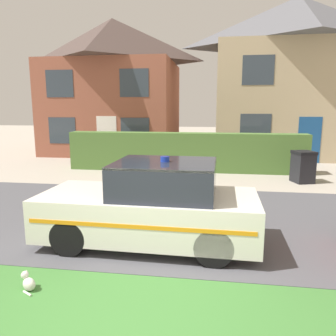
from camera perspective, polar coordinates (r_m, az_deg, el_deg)
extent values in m
plane|color=#A89E8E|center=(4.30, -7.58, -25.35)|extent=(80.00, 80.00, 0.00)
cube|color=#4C4C51|center=(7.69, 0.33, -8.53)|extent=(28.00, 5.45, 0.01)
cube|color=#3D7533|center=(4.39, -7.10, -24.40)|extent=(28.00, 2.02, 0.01)
cube|color=#4C7233|center=(13.09, 2.99, 2.81)|extent=(9.39, 0.73, 1.53)
cylinder|color=black|center=(7.23, -11.66, -7.30)|extent=(0.64, 0.21, 0.63)
cylinder|color=black|center=(5.96, -16.86, -11.48)|extent=(0.64, 0.21, 0.63)
cylinder|color=black|center=(6.77, 8.33, -8.42)|extent=(0.64, 0.21, 0.63)
cylinder|color=black|center=(5.39, 7.97, -13.50)|extent=(0.64, 0.21, 0.63)
cube|color=silver|center=(6.13, -3.41, -7.97)|extent=(3.99, 1.76, 0.77)
cube|color=#232833|center=(5.89, -0.53, -1.80)|extent=(1.82, 1.55, 0.60)
cube|color=silver|center=(5.84, -0.54, 0.90)|extent=(1.82, 1.55, 0.04)
cube|color=orange|center=(6.91, -1.85, -5.33)|extent=(3.76, 0.08, 0.07)
cube|color=orange|center=(5.34, -5.46, -10.21)|extent=(3.76, 0.08, 0.07)
cylinder|color=#1933A5|center=(5.83, -0.54, 1.57)|extent=(0.16, 0.16, 0.10)
ellipsoid|color=silver|center=(5.20, -23.03, -18.12)|extent=(0.25, 0.22, 0.18)
ellipsoid|color=white|center=(5.27, -23.50, -17.94)|extent=(0.09, 0.10, 0.10)
sphere|color=silver|center=(5.22, -23.66, -16.68)|extent=(0.11, 0.11, 0.11)
cone|color=silver|center=(5.22, -23.42, -16.15)|extent=(0.04, 0.04, 0.04)
cone|color=silver|center=(5.19, -23.99, -16.33)|extent=(0.04, 0.04, 0.04)
cylinder|color=silver|center=(5.15, -23.31, -19.43)|extent=(0.17, 0.11, 0.03)
cube|color=#93513D|center=(19.08, -9.30, 10.23)|extent=(6.76, 5.53, 4.93)
pyramid|color=#473833|center=(19.41, -9.64, 21.01)|extent=(7.10, 5.80, 2.33)
cube|color=white|center=(16.37, -10.60, 5.20)|extent=(1.00, 0.02, 2.10)
cube|color=#333D47|center=(17.23, -17.94, 6.23)|extent=(1.40, 0.02, 1.30)
cube|color=#333D47|center=(15.94, -5.78, 6.38)|extent=(1.40, 0.02, 1.30)
cube|color=#333D47|center=(17.23, -18.38, 13.77)|extent=(1.40, 0.02, 1.30)
cube|color=#333D47|center=(15.94, -5.93, 14.54)|extent=(1.40, 0.02, 1.30)
cube|color=tan|center=(18.87, 20.98, 10.73)|extent=(8.04, 5.62, 5.62)
pyramid|color=#56565B|center=(19.35, 21.82, 22.67)|extent=(8.45, 5.90, 2.40)
cube|color=navy|center=(16.24, 23.38, 4.48)|extent=(1.00, 0.02, 2.10)
cube|color=#333D47|center=(15.75, 14.98, 6.73)|extent=(1.40, 0.02, 1.30)
cube|color=#333D47|center=(15.81, 15.44, 16.13)|extent=(1.40, 0.02, 1.30)
cube|color=black|center=(11.97, 22.42, -0.04)|extent=(0.75, 0.79, 0.97)
cube|color=black|center=(11.89, 22.60, 2.50)|extent=(0.78, 0.83, 0.10)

